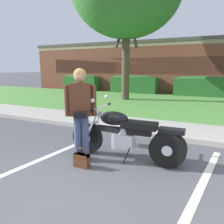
{
  "coord_description": "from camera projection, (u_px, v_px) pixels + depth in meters",
  "views": [
    {
      "loc": [
        1.85,
        -2.36,
        1.71
      ],
      "look_at": [
        0.02,
        1.46,
        0.85
      ],
      "focal_mm": 34.97,
      "sensor_mm": 36.0,
      "label": 1
    }
  ],
  "objects": [
    {
      "name": "rider_person",
      "position": [
        81.0,
        108.0,
        3.95
      ],
      "size": [
        0.52,
        0.4,
        1.7
      ],
      "color": "black",
      "rests_on": "ground"
    },
    {
      "name": "handbag",
      "position": [
        82.0,
        159.0,
        3.8
      ],
      "size": [
        0.28,
        0.13,
        0.36
      ],
      "color": "#562D19",
      "rests_on": "ground"
    },
    {
      "name": "motorcycle",
      "position": [
        129.0,
        135.0,
        4.04
      ],
      "size": [
        2.24,
        0.82,
        1.18
      ],
      "color": "black",
      "rests_on": "ground"
    },
    {
      "name": "ground_plane",
      "position": [
        68.0,
        186.0,
        3.21
      ],
      "size": [
        140.0,
        140.0,
        0.0
      ],
      "primitive_type": "plane",
      "color": "#4C4C51"
    },
    {
      "name": "concrete_walk",
      "position": [
        144.0,
        125.0,
        6.45
      ],
      "size": [
        60.0,
        1.5,
        0.08
      ],
      "primitive_type": "cube",
      "color": "#ADA89E",
      "rests_on": "ground"
    },
    {
      "name": "hedge_left",
      "position": [
        81.0,
        82.0,
        16.68
      ],
      "size": [
        2.79,
        0.9,
        1.24
      ],
      "color": "#286028",
      "rests_on": "ground"
    },
    {
      "name": "stall_stripe_1",
      "position": [
        190.0,
        210.0,
        2.67
      ],
      "size": [
        0.7,
        4.38,
        0.01
      ],
      "primitive_type": "cube",
      "rotation": [
        0.0,
        0.0,
        -0.13
      ],
      "color": "silver",
      "rests_on": "ground"
    },
    {
      "name": "hedge_center_right",
      "position": [
        201.0,
        86.0,
        13.06
      ],
      "size": [
        3.11,
        0.9,
        1.24
      ],
      "color": "#286028",
      "rests_on": "ground"
    },
    {
      "name": "grass_lawn",
      "position": [
        172.0,
        104.0,
        10.33
      ],
      "size": [
        60.0,
        7.27,
        0.06
      ],
      "primitive_type": "cube",
      "color": "#518E3D",
      "rests_on": "ground"
    },
    {
      "name": "hedge_center_left",
      "position": [
        134.0,
        84.0,
        14.87
      ],
      "size": [
        3.18,
        0.9,
        1.24
      ],
      "color": "#286028",
      "rests_on": "ground"
    },
    {
      "name": "stall_stripe_0",
      "position": [
        25.0,
        166.0,
        3.85
      ],
      "size": [
        0.7,
        4.38,
        0.01
      ],
      "primitive_type": "cube",
      "rotation": [
        0.0,
        0.0,
        -0.13
      ],
      "color": "silver",
      "rests_on": "ground"
    },
    {
      "name": "brick_building",
      "position": [
        188.0,
        67.0,
        18.1
      ],
      "size": [
        23.42,
        9.64,
        3.58
      ],
      "color": "brown",
      "rests_on": "ground"
    },
    {
      "name": "curb_strip",
      "position": [
        134.0,
        132.0,
        5.7
      ],
      "size": [
        60.0,
        0.2,
        0.12
      ],
      "primitive_type": "cube",
      "color": "#ADA89E",
      "rests_on": "ground"
    }
  ]
}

